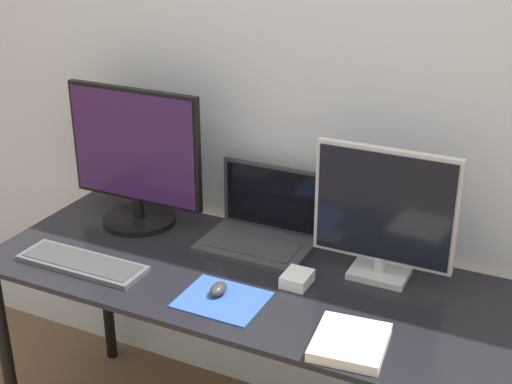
% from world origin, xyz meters
% --- Properties ---
extents(wall_back, '(7.00, 0.05, 2.50)m').
position_xyz_m(wall_back, '(0.00, 0.72, 1.25)').
color(wall_back, silver).
rests_on(wall_back, ground_plane).
extents(desk, '(1.66, 0.65, 0.73)m').
position_xyz_m(desk, '(0.00, 0.33, 0.64)').
color(desk, black).
rests_on(desk, ground_plane).
extents(monitor_left, '(0.50, 0.26, 0.48)m').
position_xyz_m(monitor_left, '(-0.51, 0.50, 0.96)').
color(monitor_left, black).
rests_on(monitor_left, desk).
extents(monitor_right, '(0.43, 0.12, 0.41)m').
position_xyz_m(monitor_right, '(0.36, 0.50, 0.94)').
color(monitor_right, '#B2B2B7').
rests_on(monitor_right, desk).
extents(laptop, '(0.36, 0.25, 0.25)m').
position_xyz_m(laptop, '(-0.05, 0.54, 0.79)').
color(laptop, '#333338').
rests_on(laptop, desk).
extents(keyboard, '(0.42, 0.14, 0.02)m').
position_xyz_m(keyboard, '(-0.49, 0.15, 0.74)').
color(keyboard, '#4C4C51').
rests_on(keyboard, desk).
extents(mousepad, '(0.24, 0.20, 0.00)m').
position_xyz_m(mousepad, '(0.00, 0.17, 0.73)').
color(mousepad, '#2D519E').
rests_on(mousepad, desk).
extents(mouse, '(0.04, 0.07, 0.03)m').
position_xyz_m(mouse, '(-0.02, 0.18, 0.75)').
color(mouse, '#333333').
rests_on(mouse, mousepad).
extents(book, '(0.20, 0.22, 0.03)m').
position_xyz_m(book, '(0.40, 0.11, 0.74)').
color(book, silver).
rests_on(book, desk).
extents(power_brick, '(0.08, 0.10, 0.04)m').
position_xyz_m(power_brick, '(0.16, 0.34, 0.75)').
color(power_brick, white).
rests_on(power_brick, desk).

